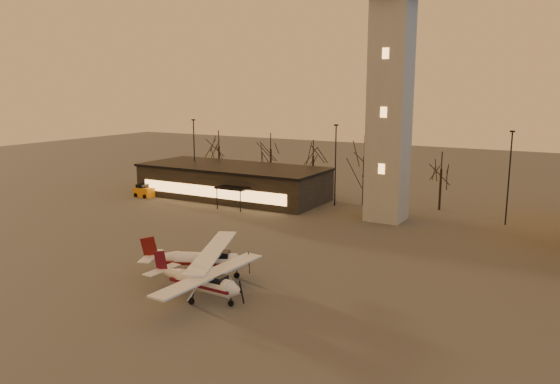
% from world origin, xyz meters
% --- Properties ---
extents(ground, '(220.00, 220.00, 0.00)m').
position_xyz_m(ground, '(0.00, 0.00, 0.00)').
color(ground, '#44413E').
rests_on(ground, ground).
extents(control_tower, '(6.80, 6.80, 32.60)m').
position_xyz_m(control_tower, '(0.00, 30.00, 16.33)').
color(control_tower, '#9D9C95').
rests_on(control_tower, ground).
extents(terminal, '(25.40, 12.20, 4.30)m').
position_xyz_m(terminal, '(-21.99, 31.98, 2.16)').
color(terminal, black).
rests_on(terminal, ground).
extents(light_poles, '(58.50, 12.25, 10.14)m').
position_xyz_m(light_poles, '(0.50, 31.00, 5.41)').
color(light_poles, black).
rests_on(light_poles, ground).
extents(tree_row, '(37.20, 9.20, 8.80)m').
position_xyz_m(tree_row, '(-13.70, 39.16, 5.94)').
color(tree_row, black).
rests_on(tree_row, ground).
extents(cessna_front, '(8.37, 10.58, 2.92)m').
position_xyz_m(cessna_front, '(-3.12, 1.17, 1.00)').
color(cessna_front, silver).
rests_on(cessna_front, ground).
extents(cessna_rear, '(9.18, 11.08, 3.15)m').
position_xyz_m(cessna_rear, '(-5.88, 4.99, 1.08)').
color(cessna_rear, white).
rests_on(cessna_rear, ground).
extents(service_cart, '(2.84, 1.96, 1.71)m').
position_xyz_m(service_cart, '(-32.70, 26.37, 0.65)').
color(service_cart, orange).
rests_on(service_cart, ground).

